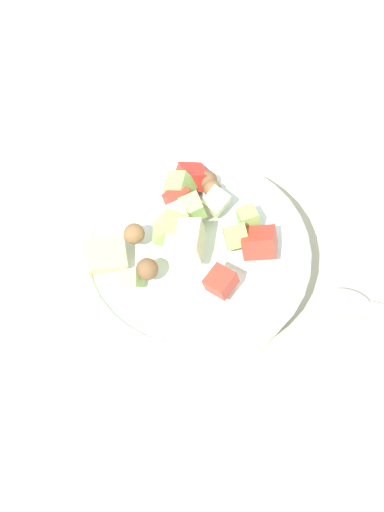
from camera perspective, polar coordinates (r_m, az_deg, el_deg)
The scene contains 3 objects.
ground_plane at distance 0.79m, azimuth -0.90°, elevation -2.05°, with size 2.40×2.40×0.00m, color silver.
placemat at distance 0.79m, azimuth -0.90°, elevation -1.94°, with size 0.48×0.37×0.01m, color #BCB299.
salad_bowl at distance 0.76m, azimuth -0.05°, elevation -0.10°, with size 0.25×0.25×0.10m.
Camera 1 is at (0.17, -0.34, 0.69)m, focal length 49.52 mm.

